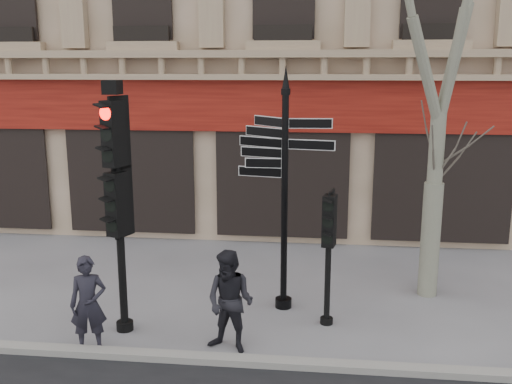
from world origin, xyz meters
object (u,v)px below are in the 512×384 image
(fingerpost, at_px, (285,150))
(pedestrian_b, at_px, (230,302))
(traffic_signal_main, at_px, (117,178))
(pedestrian_a, at_px, (88,304))
(traffic_signal_secondary, at_px, (329,235))

(fingerpost, distance_m, pedestrian_b, 2.96)
(traffic_signal_main, bearing_deg, pedestrian_b, 4.73)
(traffic_signal_main, relative_size, pedestrian_a, 2.71)
(traffic_signal_main, height_order, traffic_signal_secondary, traffic_signal_main)
(traffic_signal_secondary, bearing_deg, traffic_signal_main, -157.63)
(traffic_signal_main, height_order, pedestrian_b, traffic_signal_main)
(pedestrian_a, bearing_deg, fingerpost, 17.71)
(traffic_signal_secondary, relative_size, pedestrian_b, 1.41)
(fingerpost, relative_size, pedestrian_a, 2.85)
(fingerpost, height_order, pedestrian_a, fingerpost)
(traffic_signal_secondary, relative_size, pedestrian_a, 1.50)
(traffic_signal_secondary, distance_m, pedestrian_a, 4.19)
(fingerpost, bearing_deg, pedestrian_a, -125.14)
(traffic_signal_secondary, distance_m, pedestrian_b, 2.13)
(fingerpost, xyz_separation_m, pedestrian_a, (-3.02, -2.06, -2.27))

